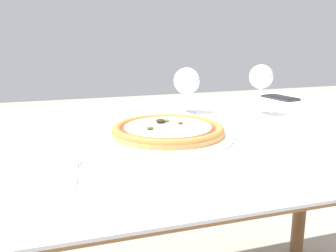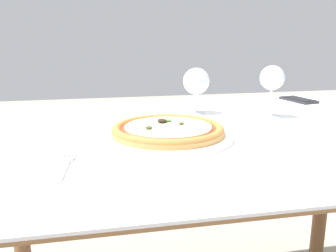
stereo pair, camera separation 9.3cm
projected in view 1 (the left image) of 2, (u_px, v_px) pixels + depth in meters
dining_table at (213, 154)px, 1.08m from camera, size 1.47×0.99×0.75m
pizza_plate at (168, 131)px, 0.94m from camera, size 0.33×0.33×0.04m
fork at (74, 169)px, 0.72m from camera, size 0.04×0.17×0.00m
wine_glass_far_left at (261, 79)px, 1.17m from camera, size 0.08×0.08×0.16m
wine_glass_far_right at (187, 82)px, 1.21m from camera, size 0.09×0.09×0.15m
cell_phone at (280, 98)px, 1.49m from camera, size 0.10×0.16×0.01m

